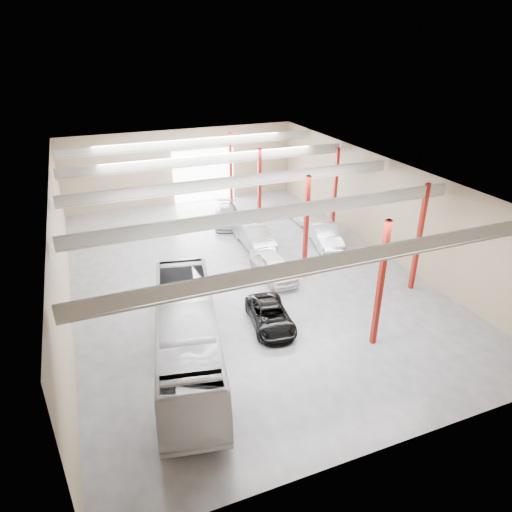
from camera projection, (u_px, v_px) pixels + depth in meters
depot_shell at (239, 202)px, 29.61m from camera, size 22.12×32.12×7.06m
coach_bus at (187, 335)px, 22.03m from camera, size 5.04×12.28×3.33m
black_sedan at (270, 316)px, 25.39m from camera, size 2.74×4.81×1.27m
car_row_a at (273, 266)px, 30.47m from camera, size 2.02×4.85×1.64m
car_row_b at (254, 235)px, 35.03m from camera, size 1.84×5.23×1.72m
car_row_c at (227, 216)px, 39.27m from camera, size 3.45×5.33×1.44m
car_right_near at (325, 235)px, 35.19m from camera, size 2.89×5.33×1.67m
car_right_far at (302, 214)px, 39.82m from camera, size 1.75×4.08×1.37m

